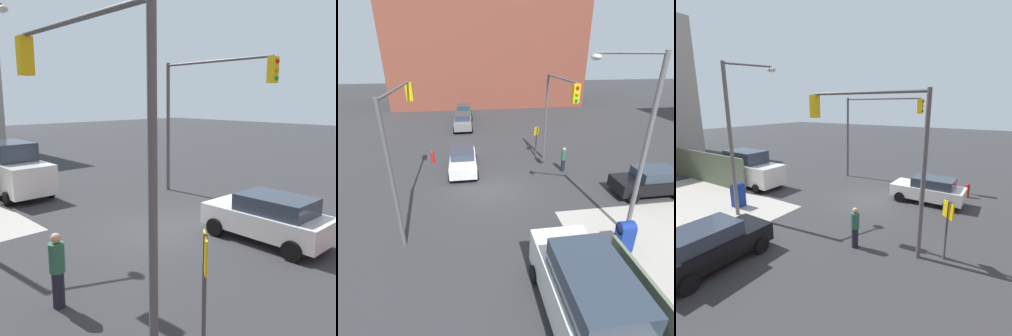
% 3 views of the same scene
% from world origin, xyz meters
% --- Properties ---
extents(ground_plane, '(120.00, 120.00, 0.00)m').
position_xyz_m(ground_plane, '(0.00, 0.00, 0.00)').
color(ground_plane, '#333335').
extents(building_brick_west, '(16.00, 28.00, 22.10)m').
position_xyz_m(building_brick_west, '(-32.00, 2.18, 11.05)').
color(building_brick_west, brown).
rests_on(building_brick_west, ground).
extents(traffic_signal_nw_corner, '(5.44, 0.36, 6.50)m').
position_xyz_m(traffic_signal_nw_corner, '(-2.43, 4.50, 4.63)').
color(traffic_signal_nw_corner, '#59595B').
rests_on(traffic_signal_nw_corner, ground).
extents(traffic_signal_se_corner, '(6.28, 0.36, 6.50)m').
position_xyz_m(traffic_signal_se_corner, '(2.07, -4.50, 4.68)').
color(traffic_signal_se_corner, '#59595B').
rests_on(traffic_signal_se_corner, ground).
extents(street_lamp_corner, '(1.35, 2.48, 8.00)m').
position_xyz_m(street_lamp_corner, '(5.05, 5.46, 4.70)').
color(street_lamp_corner, slate).
rests_on(street_lamp_corner, ground).
extents(warning_sign_two_way, '(0.48, 0.48, 2.40)m').
position_xyz_m(warning_sign_two_way, '(-5.40, 4.07, 1.64)').
color(warning_sign_two_way, '#4C4C4C').
rests_on(warning_sign_two_way, ground).
extents(mailbox_blue, '(0.56, 0.64, 1.43)m').
position_xyz_m(mailbox_blue, '(6.20, 5.00, 0.76)').
color(mailbox_blue, navy).
rests_on(mailbox_blue, ground).
extents(fire_hydrant, '(0.26, 0.26, 0.94)m').
position_xyz_m(fire_hydrant, '(-5.00, -4.20, 0.49)').
color(fire_hydrant, red).
rests_on(fire_hydrant, ground).
extents(coupe_gray, '(4.13, 2.02, 1.62)m').
position_xyz_m(coupe_gray, '(-14.01, -1.88, 0.84)').
color(coupe_gray, slate).
rests_on(coupe_gray, ground).
extents(coupe_black, '(2.02, 4.24, 1.62)m').
position_xyz_m(coupe_black, '(1.89, 9.20, 0.84)').
color(coupe_black, black).
rests_on(coupe_black, ground).
extents(coupe_green, '(4.42, 2.02, 1.62)m').
position_xyz_m(coupe_green, '(-19.22, -1.75, 0.84)').
color(coupe_green, '#1E6638').
rests_on(coupe_green, ground).
extents(coupe_white, '(4.26, 2.02, 1.62)m').
position_xyz_m(coupe_white, '(-3.12, -1.85, 0.84)').
color(coupe_white, white).
rests_on(coupe_white, ground).
extents(van_white_delivery, '(5.40, 2.32, 2.62)m').
position_xyz_m(van_white_delivery, '(9.24, 1.80, 1.28)').
color(van_white_delivery, white).
rests_on(van_white_delivery, ground).
extents(pedestrian_crossing, '(0.36, 0.36, 1.79)m').
position_xyz_m(pedestrian_crossing, '(-2.00, 5.20, 0.93)').
color(pedestrian_crossing, '#2D664C').
rests_on(pedestrian_crossing, ground).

